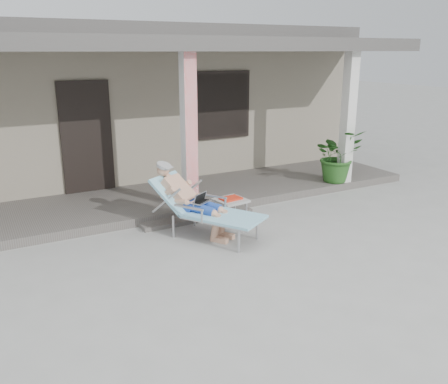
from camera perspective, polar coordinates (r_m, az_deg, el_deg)
ground at (r=6.61m, az=3.81°, el=-8.20°), size 60.00×60.00×0.00m
house at (r=12.04m, az=-12.96°, el=10.98°), size 10.40×5.40×3.30m
porch_deck at (r=9.09m, az=-6.26°, el=-0.71°), size 10.00×2.00×0.15m
porch_overhang at (r=8.63m, az=-6.71°, el=16.66°), size 10.00×2.30×2.85m
porch_step at (r=8.10m, az=-3.15°, el=-3.11°), size 2.00×0.30×0.07m
lounger at (r=7.25m, az=-3.15°, el=0.23°), size 1.49×1.84×1.18m
side_table at (r=7.89m, az=0.81°, el=-1.14°), size 0.53×0.53×0.43m
potted_palm at (r=10.07m, az=13.49°, el=4.29°), size 1.07×0.96×1.09m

